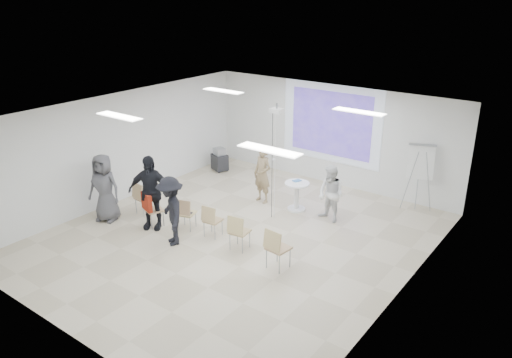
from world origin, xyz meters
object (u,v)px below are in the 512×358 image
Objects in this scene: laptop at (187,212)px; audience_left at (150,187)px; av_cart at (220,160)px; chair_far_left at (142,196)px; audience_outer at (104,184)px; player_right at (331,191)px; chair_right_inner at (238,230)px; flipchart_easel at (421,162)px; player_left at (263,171)px; chair_center at (211,219)px; audience_mid at (171,207)px; chair_right_far at (276,246)px; chair_left_inner at (185,212)px; pedestal_table at (297,194)px; chair_left_mid at (151,208)px.

laptop is 0.14× the size of audience_left.
av_cart is at bearing 79.46° from audience_left.
audience_outer is (-0.50, -0.75, 0.45)m from chair_far_left.
player_right is 2.76m from chair_right_inner.
av_cart is at bearing -77.59° from laptop.
audience_left is at bearing -50.76° from av_cart.
flipchart_easel is (4.88, 4.91, 0.28)m from audience_left.
player_left is 2.22× the size of chair_center.
chair_center is 0.92m from chair_right_inner.
player_left is 4.16m from flipchart_easel.
chair_right_far is at bearing 44.47° from audience_mid.
player_right is 1.81× the size of chair_far_left.
chair_right_far is 0.48× the size of audience_outer.
av_cart is (-6.22, -0.77, -1.01)m from flipchart_easel.
chair_right_inner is at bearing -55.10° from player_left.
chair_left_inner is at bearing 86.24° from laptop.
audience_mid reaches higher than laptop.
player_left is (-1.07, -0.08, 0.46)m from pedestal_table.
chair_far_left is 1.51m from laptop.
player_right is 2.00× the size of chair_center.
audience_outer reaches higher than player_left.
chair_far_left is at bearing -132.72° from player_right.
chair_left_mid is at bearing -124.42° from player_right.
chair_right_inner is 0.40× the size of audience_left.
chair_right_far reaches higher than chair_far_left.
chair_left_inner reaches higher than av_cart.
audience_outer is (-3.69, -0.76, 0.47)m from chair_right_inner.
chair_center is at bearing 89.55° from audience_mid.
chair_far_left is at bearing -12.55° from laptop.
chair_far_left is 1.52m from chair_left_inner.
chair_far_left is at bearing 174.97° from chair_left_mid.
audience_outer is 8.11m from flipchart_easel.
audience_outer is (-1.21, -0.43, 0.48)m from chair_left_mid.
chair_right_far reaches higher than chair_center.
audience_mid is at bearing -163.62° from chair_right_far.
chair_right_inner is (0.11, -2.64, 0.06)m from pedestal_table.
av_cart is (-2.86, 3.65, -0.14)m from chair_center.
player_right is (2.10, 0.03, -0.09)m from player_left.
player_right is at bearing 10.88° from player_left.
pedestal_table is 0.51× the size of player_right.
audience_mid is at bearing 1.87° from chair_left_mid.
flipchart_easel is 2.44× the size of av_cart.
chair_right_inner is (-0.92, -2.59, -0.30)m from player_right.
player_right reaches higher than av_cart.
audience_outer is (-2.51, -3.32, 0.07)m from player_left.
chair_left_inner is 0.44× the size of audience_mid.
chair_center is 0.38× the size of audience_left.
player_right is at bearing 7.08° from av_cart.
flipchart_easel is at bearing -150.33° from laptop.
chair_right_inner is 1.63m from audience_mid.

